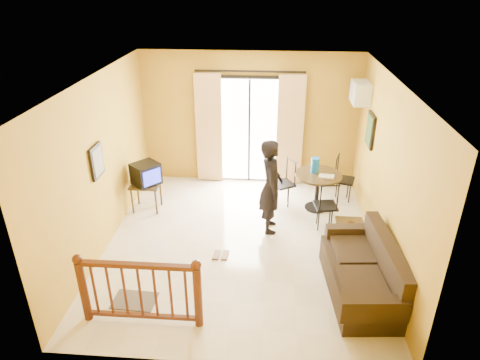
# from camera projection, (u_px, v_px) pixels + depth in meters

# --- Properties ---
(ground) EXTENTS (5.00, 5.00, 0.00)m
(ground) POSITION_uv_depth(u_px,v_px,m) (240.00, 243.00, 7.32)
(ground) COLOR beige
(ground) RESTS_ON ground
(room_shell) EXTENTS (5.00, 5.00, 5.00)m
(room_shell) POSITION_uv_depth(u_px,v_px,m) (241.00, 151.00, 6.57)
(room_shell) COLOR white
(room_shell) RESTS_ON ground
(balcony_door) EXTENTS (2.25, 0.14, 2.46)m
(balcony_door) POSITION_uv_depth(u_px,v_px,m) (249.00, 130.00, 8.97)
(balcony_door) COLOR black
(balcony_door) RESTS_ON ground
(tv_table) EXTENTS (0.55, 0.46, 0.55)m
(tv_table) POSITION_uv_depth(u_px,v_px,m) (146.00, 187.00, 8.17)
(tv_table) COLOR black
(tv_table) RESTS_ON ground
(television) EXTENTS (0.62, 0.62, 0.42)m
(television) POSITION_uv_depth(u_px,v_px,m) (146.00, 174.00, 8.04)
(television) COLOR black
(television) RESTS_ON tv_table
(picture_left) EXTENTS (0.05, 0.42, 0.52)m
(picture_left) POSITION_uv_depth(u_px,v_px,m) (97.00, 161.00, 6.61)
(picture_left) COLOR black
(picture_left) RESTS_ON room_shell
(dining_table) EXTENTS (0.89, 0.89, 0.74)m
(dining_table) POSITION_uv_depth(u_px,v_px,m) (318.00, 181.00, 8.15)
(dining_table) COLOR black
(dining_table) RESTS_ON ground
(water_jug) EXTENTS (0.16, 0.16, 0.30)m
(water_jug) POSITION_uv_depth(u_px,v_px,m) (315.00, 165.00, 8.09)
(water_jug) COLOR blue
(water_jug) RESTS_ON dining_table
(serving_tray) EXTENTS (0.31, 0.23, 0.02)m
(serving_tray) POSITION_uv_depth(u_px,v_px,m) (326.00, 176.00, 7.98)
(serving_tray) COLOR beige
(serving_tray) RESTS_ON dining_table
(dining_chairs) EXTENTS (1.74, 1.54, 0.95)m
(dining_chairs) POSITION_uv_depth(u_px,v_px,m) (316.00, 210.00, 8.34)
(dining_chairs) COLOR black
(dining_chairs) RESTS_ON ground
(air_conditioner) EXTENTS (0.31, 0.60, 0.40)m
(air_conditioner) POSITION_uv_depth(u_px,v_px,m) (360.00, 93.00, 7.97)
(air_conditioner) COLOR white
(air_conditioner) RESTS_ON room_shell
(botanical_print) EXTENTS (0.05, 0.50, 0.60)m
(botanical_print) POSITION_uv_depth(u_px,v_px,m) (370.00, 130.00, 7.60)
(botanical_print) COLOR black
(botanical_print) RESTS_ON room_shell
(coffee_table) EXTENTS (0.46, 0.83, 0.37)m
(coffee_table) POSITION_uv_depth(u_px,v_px,m) (351.00, 236.00, 7.10)
(coffee_table) COLOR black
(coffee_table) RESTS_ON ground
(bowl) EXTENTS (0.23, 0.23, 0.06)m
(bowl) POSITION_uv_depth(u_px,v_px,m) (352.00, 226.00, 7.07)
(bowl) COLOR brown
(bowl) RESTS_ON coffee_table
(sofa) EXTENTS (0.99, 1.90, 0.88)m
(sofa) POSITION_uv_depth(u_px,v_px,m) (365.00, 274.00, 6.06)
(sofa) COLOR black
(sofa) RESTS_ON ground
(standing_person) EXTENTS (0.45, 0.65, 1.70)m
(standing_person) POSITION_uv_depth(u_px,v_px,m) (271.00, 186.00, 7.37)
(standing_person) COLOR black
(standing_person) RESTS_ON ground
(stair_balustrade) EXTENTS (1.63, 0.13, 1.04)m
(stair_balustrade) POSITION_uv_depth(u_px,v_px,m) (139.00, 288.00, 5.45)
(stair_balustrade) COLOR #471E0F
(stair_balustrade) RESTS_ON ground
(doormat) EXTENTS (0.62, 0.43, 0.02)m
(doormat) POSITION_uv_depth(u_px,v_px,m) (135.00, 300.00, 6.04)
(doormat) COLOR #504840
(doormat) RESTS_ON ground
(sandals) EXTENTS (0.26, 0.26, 0.03)m
(sandals) POSITION_uv_depth(u_px,v_px,m) (221.00, 255.00, 7.00)
(sandals) COLOR brown
(sandals) RESTS_ON ground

